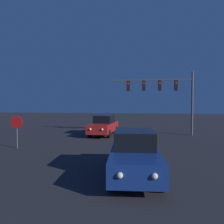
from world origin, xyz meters
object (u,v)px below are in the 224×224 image
(traffic_signal_mast, at_px, (164,90))
(stop_sign, at_px, (17,126))
(car_far, at_px, (104,125))
(car_near, at_px, (134,153))

(traffic_signal_mast, relative_size, stop_sign, 3.50)
(traffic_signal_mast, bearing_deg, car_far, -169.42)
(car_far, bearing_deg, stop_sign, 59.80)
(car_far, relative_size, traffic_signal_mast, 0.68)
(car_near, height_order, traffic_signal_mast, traffic_signal_mast)
(car_near, distance_m, traffic_signal_mast, 11.91)
(car_near, relative_size, car_far, 1.00)
(stop_sign, bearing_deg, car_near, -28.44)
(car_near, height_order, stop_sign, stop_sign)
(car_near, height_order, car_far, same)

